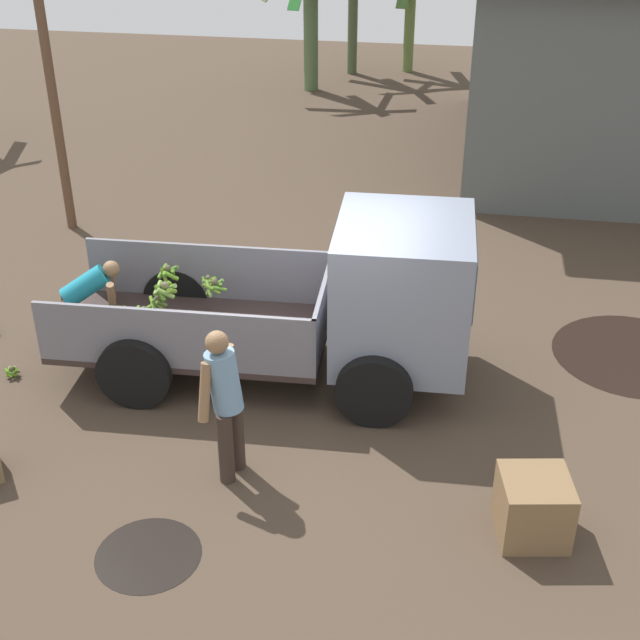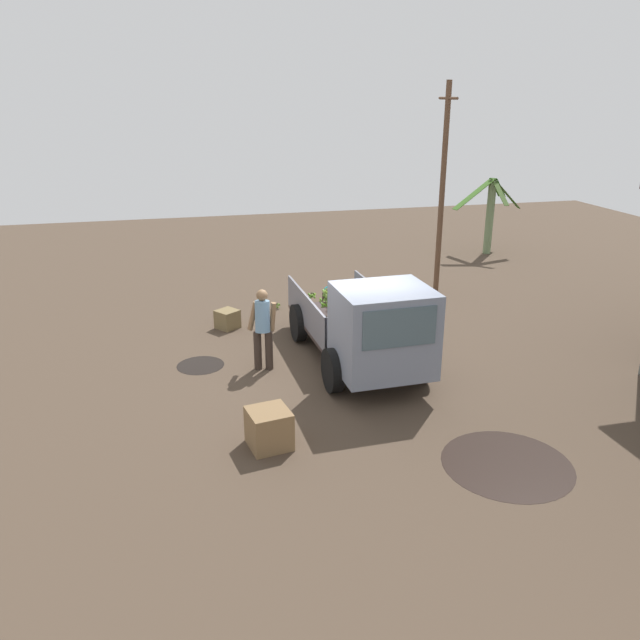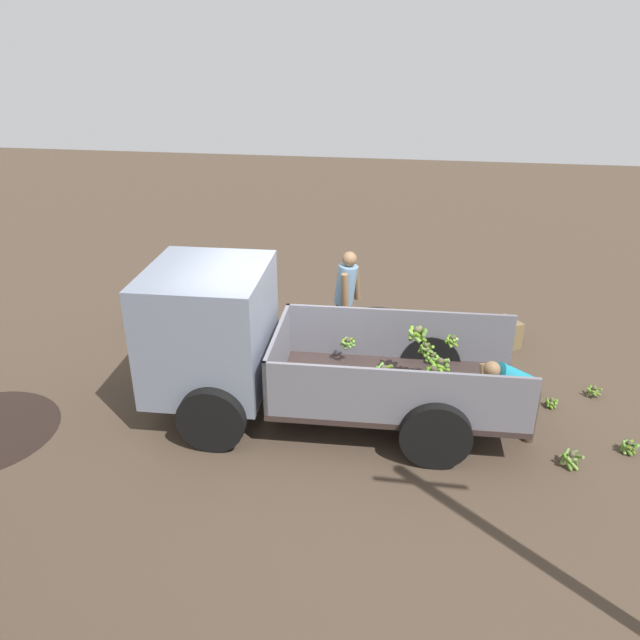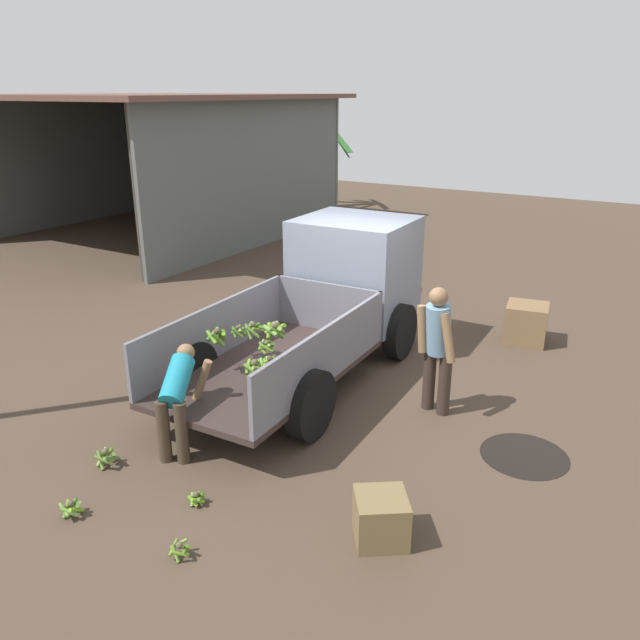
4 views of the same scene
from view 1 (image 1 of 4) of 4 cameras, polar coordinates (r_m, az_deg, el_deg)
name	(u,v)px [view 1 (image 1 of 4)]	position (r m, az deg, el deg)	size (l,w,h in m)	color
ground	(305,391)	(10.54, -0.96, -4.55)	(36.00, 36.00, 0.00)	#48392C
mud_patch_0	(633,355)	(11.87, 19.39, -2.10)	(1.99, 1.99, 0.01)	black
mud_patch_1	(148,555)	(8.62, -10.92, -14.54)	(0.98, 0.98, 0.01)	black
cargo_truck	(358,300)	(10.25, 2.46, 1.30)	(4.88, 2.13, 2.03)	#362A27
utility_pole	(45,44)	(14.35, -17.19, 16.50)	(1.07, 0.15, 5.68)	brown
banana_palm_1	(310,13)	(22.02, -0.62, 19.05)	(2.47, 2.32, 3.37)	#546F45
banana_palm_4	(411,3)	(23.89, 5.83, 19.53)	(2.75, 2.11, 2.99)	olive
person_foreground_visitor	(225,398)	(8.84, -6.10, -5.00)	(0.44, 0.61, 1.68)	#362A23
person_worker_loading	(86,298)	(11.39, -14.77, 1.39)	(0.81, 0.73, 1.17)	#3F3225
banana_bunch_on_ground_0	(12,371)	(11.36, -19.11, -3.12)	(0.18, 0.18, 0.15)	brown
banana_bunch_on_ground_1	(57,316)	(12.31, -16.50, 0.27)	(0.28, 0.26, 0.22)	brown
wooden_crate_1	(533,507)	(8.71, 13.50, -11.56)	(0.64, 0.64, 0.63)	brown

